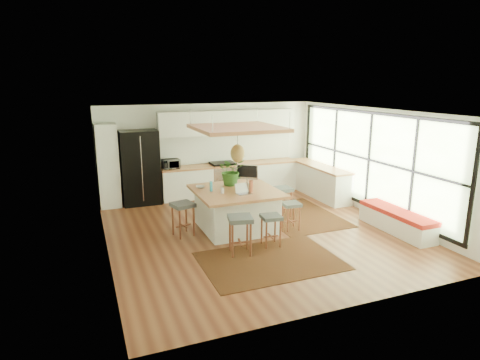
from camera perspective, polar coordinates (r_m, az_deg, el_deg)
name	(u,v)px	position (r m, az deg, el deg)	size (l,w,h in m)	color
floor	(256,231)	(9.42, 2.26, -7.08)	(7.00, 7.00, 0.00)	brown
ceiling	(257,112)	(8.83, 2.43, 9.52)	(7.00, 7.00, 0.00)	white
wall_back	(210,149)	(12.26, -4.28, 4.31)	(6.50, 6.50, 0.00)	white
wall_front	(355,223)	(6.12, 15.72, -5.83)	(6.50, 6.50, 0.00)	white
wall_left	(103,187)	(8.31, -18.65, -0.91)	(7.00, 7.00, 0.00)	white
wall_right	(376,163)	(10.74, 18.44, 2.30)	(7.00, 7.00, 0.00)	white
window_wall	(375,161)	(10.71, 18.34, 2.56)	(0.10, 6.20, 2.60)	black
pantry	(108,166)	(11.47, -17.99, 1.88)	(0.55, 0.60, 2.25)	white
back_counter_base	(231,180)	(12.31, -1.31, 0.07)	(4.20, 0.60, 0.88)	white
back_counter_top	(231,165)	(12.21, -1.33, 2.17)	(4.24, 0.64, 0.05)	#AD643D
backsplash	(227,148)	(12.41, -1.82, 4.46)	(4.20, 0.02, 0.80)	white
upper_cabinets	(229,122)	(12.16, -1.59, 8.07)	(4.20, 0.34, 0.70)	white
range	(223,178)	(12.22, -2.42, 0.24)	(0.76, 0.62, 1.00)	#A5A5AA
right_counter_base	(320,181)	(12.32, 11.07, -0.18)	(0.60, 2.50, 0.88)	white
right_counter_top	(320,166)	(12.22, 11.16, 1.91)	(0.64, 2.54, 0.05)	#AD643D
window_bench	(396,221)	(9.95, 21.02, -5.35)	(0.52, 2.00, 0.50)	white
ceiling_panel	(237,140)	(9.16, -0.36, 5.59)	(1.86, 1.86, 0.80)	#AD643D
rug_near	(270,261)	(7.94, 4.22, -11.20)	(2.60, 1.80, 0.01)	black
rug_right	(298,215)	(10.55, 8.08, -4.88)	(1.80, 2.60, 0.01)	black
fridge	(140,171)	(11.60, -13.80, 1.27)	(1.02, 0.80, 2.05)	black
island	(236,209)	(9.39, -0.54, -4.14)	(1.85, 1.85, 0.93)	#AD643D
stool_near_left	(240,237)	(8.08, 0.02, -7.98)	(0.46, 0.46, 0.78)	#4A5052
stool_near_right	(271,230)	(8.49, 4.35, -6.93)	(0.39, 0.39, 0.67)	#4A5052
stool_right_front	(291,215)	(9.43, 7.14, -4.87)	(0.38, 0.38, 0.65)	#4A5052
stool_right_back	(282,203)	(10.34, 5.88, -3.17)	(0.44, 0.44, 0.75)	#4A5052
stool_left_side	(183,220)	(9.11, -7.95, -5.58)	(0.44, 0.44, 0.75)	#4A5052
laptop	(244,189)	(8.90, 0.58, -1.22)	(0.32, 0.34, 0.24)	#A5A5AA
monitor	(247,174)	(9.70, 1.01, 0.89)	(0.53, 0.19, 0.49)	#A5A5AA
microwave	(171,163)	(11.68, -9.64, 2.38)	(0.48, 0.26, 0.32)	#A5A5AA
island_plant	(231,173)	(9.64, -1.26, 0.94)	(0.65, 0.72, 0.56)	#1E4C19
island_bowl	(200,187)	(9.46, -5.57, -0.98)	(0.20, 0.20, 0.05)	silver
island_bottle_0	(212,187)	(9.15, -3.99, -1.00)	(0.07, 0.07, 0.19)	#37B5DD
island_bottle_1	(222,189)	(8.97, -2.59, -1.29)	(0.07, 0.07, 0.19)	white
island_bottle_2	(251,188)	(9.06, 1.61, -1.13)	(0.07, 0.07, 0.19)	#A85138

